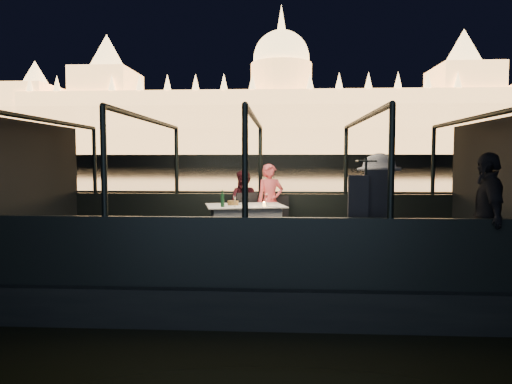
# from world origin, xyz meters

# --- Properties ---
(river_water) EXTENTS (500.00, 500.00, 0.00)m
(river_water) POSITION_xyz_m (0.00, 80.00, 0.00)
(river_water) COLOR black
(river_water) RESTS_ON ground
(boat_hull) EXTENTS (8.60, 4.40, 1.00)m
(boat_hull) POSITION_xyz_m (0.00, 0.00, 0.00)
(boat_hull) COLOR black
(boat_hull) RESTS_ON river_water
(boat_deck) EXTENTS (8.00, 4.00, 0.04)m
(boat_deck) POSITION_xyz_m (0.00, 0.00, 0.48)
(boat_deck) COLOR black
(boat_deck) RESTS_ON boat_hull
(gunwale_port) EXTENTS (8.00, 0.08, 0.90)m
(gunwale_port) POSITION_xyz_m (0.00, 2.00, 0.95)
(gunwale_port) COLOR black
(gunwale_port) RESTS_ON boat_deck
(gunwale_starboard) EXTENTS (8.00, 0.08, 0.90)m
(gunwale_starboard) POSITION_xyz_m (0.00, -2.00, 0.95)
(gunwale_starboard) COLOR black
(gunwale_starboard) RESTS_ON boat_deck
(cabin_glass_port) EXTENTS (8.00, 0.02, 1.40)m
(cabin_glass_port) POSITION_xyz_m (0.00, 2.00, 2.10)
(cabin_glass_port) COLOR #99B2B2
(cabin_glass_port) RESTS_ON gunwale_port
(cabin_glass_starboard) EXTENTS (8.00, 0.02, 1.40)m
(cabin_glass_starboard) POSITION_xyz_m (0.00, -2.00, 2.10)
(cabin_glass_starboard) COLOR #99B2B2
(cabin_glass_starboard) RESTS_ON gunwale_starboard
(cabin_roof_glass) EXTENTS (8.00, 4.00, 0.02)m
(cabin_roof_glass) POSITION_xyz_m (0.00, 0.00, 2.80)
(cabin_roof_glass) COLOR #99B2B2
(cabin_roof_glass) RESTS_ON boat_deck
(end_wall_fore) EXTENTS (0.02, 4.00, 2.30)m
(end_wall_fore) POSITION_xyz_m (-4.00, 0.00, 1.65)
(end_wall_fore) COLOR black
(end_wall_fore) RESTS_ON boat_deck
(end_wall_aft) EXTENTS (0.02, 4.00, 2.30)m
(end_wall_aft) POSITION_xyz_m (4.00, 0.00, 1.65)
(end_wall_aft) COLOR black
(end_wall_aft) RESTS_ON boat_deck
(canopy_ribs) EXTENTS (8.00, 4.00, 2.30)m
(canopy_ribs) POSITION_xyz_m (0.00, 0.00, 1.65)
(canopy_ribs) COLOR black
(canopy_ribs) RESTS_ON boat_deck
(embankment) EXTENTS (400.00, 140.00, 6.00)m
(embankment) POSITION_xyz_m (0.00, 210.00, 1.00)
(embankment) COLOR #423D33
(embankment) RESTS_ON ground
(parliament_building) EXTENTS (220.00, 32.00, 60.00)m
(parliament_building) POSITION_xyz_m (0.00, 175.00, 29.00)
(parliament_building) COLOR #F2D18C
(parliament_building) RESTS_ON embankment
(dining_table_central) EXTENTS (1.65, 1.35, 0.77)m
(dining_table_central) POSITION_xyz_m (-0.23, 0.90, 0.89)
(dining_table_central) COLOR white
(dining_table_central) RESTS_ON boat_deck
(chair_port_left) EXTENTS (0.58, 0.58, 0.94)m
(chair_port_left) POSITION_xyz_m (-0.26, 1.35, 0.95)
(chair_port_left) COLOR black
(chair_port_left) RESTS_ON boat_deck
(chair_port_right) EXTENTS (0.49, 0.49, 0.87)m
(chair_port_right) POSITION_xyz_m (0.40, 1.50, 0.95)
(chair_port_right) COLOR black
(chair_port_right) RESTS_ON boat_deck
(coat_stand) EXTENTS (0.53, 0.47, 1.65)m
(coat_stand) POSITION_xyz_m (1.56, -1.61, 1.40)
(coat_stand) COLOR black
(coat_stand) RESTS_ON boat_deck
(person_woman_coral) EXTENTS (0.65, 0.53, 1.54)m
(person_woman_coral) POSITION_xyz_m (0.22, 1.62, 1.25)
(person_woman_coral) COLOR #EF575C
(person_woman_coral) RESTS_ON boat_deck
(person_man_maroon) EXTENTS (0.76, 0.64, 1.41)m
(person_man_maroon) POSITION_xyz_m (-0.30, 1.65, 1.25)
(person_man_maroon) COLOR #3A1018
(person_man_maroon) RESTS_ON boat_deck
(passenger_stripe) EXTENTS (0.70, 1.15, 1.72)m
(passenger_stripe) POSITION_xyz_m (1.84, -1.09, 1.35)
(passenger_stripe) COLOR silver
(passenger_stripe) RESTS_ON boat_deck
(passenger_dark) EXTENTS (0.61, 1.08, 1.72)m
(passenger_dark) POSITION_xyz_m (3.13, -1.62, 1.35)
(passenger_dark) COLOR black
(passenger_dark) RESTS_ON boat_deck
(wine_bottle) EXTENTS (0.08, 0.08, 0.31)m
(wine_bottle) POSITION_xyz_m (-0.62, 0.54, 1.42)
(wine_bottle) COLOR #143920
(wine_bottle) RESTS_ON dining_table_central
(bread_basket) EXTENTS (0.27, 0.27, 0.08)m
(bread_basket) POSITION_xyz_m (-0.47, 0.91, 1.31)
(bread_basket) COLOR brown
(bread_basket) RESTS_ON dining_table_central
(amber_candle) EXTENTS (0.07, 0.07, 0.08)m
(amber_candle) POSITION_xyz_m (0.13, 0.68, 1.31)
(amber_candle) COLOR #F4AA3D
(amber_candle) RESTS_ON dining_table_central
(plate_near) EXTENTS (0.24, 0.24, 0.01)m
(plate_near) POSITION_xyz_m (0.27, 0.71, 1.27)
(plate_near) COLOR white
(plate_near) RESTS_ON dining_table_central
(plate_far) EXTENTS (0.27, 0.27, 0.02)m
(plate_far) POSITION_xyz_m (-0.34, 1.03, 1.27)
(plate_far) COLOR silver
(plate_far) RESTS_ON dining_table_central
(wine_glass_white) EXTENTS (0.07, 0.07, 0.19)m
(wine_glass_white) POSITION_xyz_m (-0.39, 0.56, 1.36)
(wine_glass_white) COLOR silver
(wine_glass_white) RESTS_ON dining_table_central
(wine_glass_red) EXTENTS (0.08, 0.08, 0.21)m
(wine_glass_red) POSITION_xyz_m (0.16, 1.01, 1.36)
(wine_glass_red) COLOR white
(wine_glass_red) RESTS_ON dining_table_central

